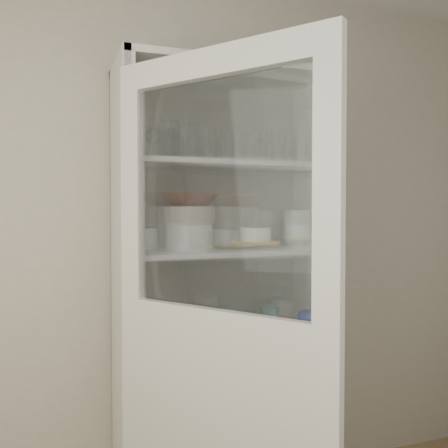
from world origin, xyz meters
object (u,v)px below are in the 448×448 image
object	(u,v)px
cupboard_door	(218,375)
goblet_2	(246,151)
pantry_cabinet	(220,313)
plate_stack_front	(190,236)
white_ramekin	(255,234)
mug_white	(244,327)
yellow_trivet	(255,242)
grey_bowl_stack	(297,228)
mug_teal	(269,316)
goblet_3	(266,149)
cream_bowl	(190,214)
goblet_1	(172,145)
mug_blue	(309,320)
measuring_cups	(170,337)
goblet_0	(154,143)
glass_platter	(255,245)
plate_stack_back	(137,238)
cream_dish	(207,413)
teal_jar	(228,319)
tin_box	(274,400)
white_canister	(154,323)
terracotta_bowl	(190,200)

from	to	relation	value
cupboard_door	goblet_2	xyz separation A→B (m)	(0.40, 0.70, 0.87)
pantry_cabinet	plate_stack_front	world-z (taller)	pantry_cabinet
white_ramekin	mug_white	distance (m)	0.44
plate_stack_front	yellow_trivet	xyz separation A→B (m)	(0.34, 0.03, -0.04)
white_ramekin	grey_bowl_stack	distance (m)	0.26
mug_teal	mug_white	world-z (taller)	mug_teal
goblet_3	cream_bowl	xyz separation A→B (m)	(-0.43, -0.11, -0.33)
goblet_1	grey_bowl_stack	distance (m)	0.76
mug_blue	measuring_cups	size ratio (longest dim) A/B	1.10
measuring_cups	goblet_3	bearing A→B (deg)	16.38
yellow_trivet	white_ramekin	xyz separation A→B (m)	(0.00, 0.00, 0.04)
goblet_0	grey_bowl_stack	size ratio (longest dim) A/B	1.01
glass_platter	plate_stack_front	bearing A→B (deg)	-175.57
plate_stack_back	cream_bowl	size ratio (longest dim) A/B	0.85
glass_platter	mug_blue	xyz separation A→B (m)	(0.25, -0.08, -0.37)
cream_bowl	mug_white	bearing A→B (deg)	-19.09
cupboard_door	glass_platter	bearing A→B (deg)	110.64
pantry_cabinet	mug_white	size ratio (longest dim) A/B	21.16
yellow_trivet	goblet_3	bearing A→B (deg)	42.29
goblet_0	cream_dish	distance (m)	1.28
goblet_2	cream_dish	bearing A→B (deg)	-150.44
measuring_cups	cream_dish	xyz separation A→B (m)	(0.18, 0.03, -0.38)
goblet_2	teal_jar	world-z (taller)	goblet_2
pantry_cabinet	plate_stack_back	distance (m)	0.54
goblet_2	mug_teal	world-z (taller)	goblet_2
plate_stack_front	plate_stack_back	xyz separation A→B (m)	(-0.21, 0.14, -0.01)
cream_bowl	yellow_trivet	bearing A→B (deg)	4.43
glass_platter	mug_teal	xyz separation A→B (m)	(0.11, 0.07, -0.36)
goblet_1	yellow_trivet	distance (m)	0.61
white_ramekin	mug_teal	distance (m)	0.44
teal_jar	yellow_trivet	bearing A→B (deg)	-29.67
yellow_trivet	tin_box	size ratio (longest dim) A/B	0.84
goblet_2	white_canister	bearing A→B (deg)	-168.56
plate_stack_back	pantry_cabinet	bearing A→B (deg)	-7.15
goblet_0	plate_stack_front	distance (m)	0.46
yellow_trivet	mug_white	size ratio (longest dim) A/B	1.73
pantry_cabinet	terracotta_bowl	size ratio (longest dim) A/B	8.56
glass_platter	cream_dish	bearing A→B (deg)	-172.17
plate_stack_front	mug_blue	distance (m)	0.72
goblet_0	mug_white	distance (m)	0.94
goblet_3	mug_white	distance (m)	0.89
glass_platter	mug_blue	size ratio (longest dim) A/B	3.17
cupboard_door	goblet_1	bearing A→B (deg)	144.31
cream_dish	tin_box	bearing A→B (deg)	8.28
cream_dish	terracotta_bowl	bearing A→B (deg)	172.74
goblet_1	goblet_3	distance (m)	0.49
cupboard_door	grey_bowl_stack	distance (m)	1.02
measuring_cups	cream_dish	size ratio (longest dim) A/B	0.39
goblet_0	tin_box	distance (m)	1.39
goblet_0	cream_bowl	size ratio (longest dim) A/B	0.79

